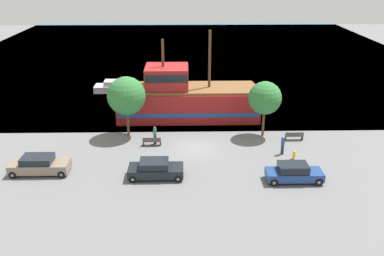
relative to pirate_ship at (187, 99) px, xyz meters
name	(u,v)px	position (x,y,z in m)	size (l,w,h in m)	color
ground_plane	(195,148)	(0.71, -8.38, -2.13)	(160.00, 160.00, 0.00)	slate
water_surface	(189,52)	(0.71, 35.62, -2.13)	(80.00, 80.00, 0.00)	#38667F
pirate_ship	(187,99)	(0.00, 0.00, 0.00)	(16.43, 5.34, 9.48)	#A31E1E
moored_boat_dockside	(230,95)	(5.40, 6.13, -1.54)	(6.85, 2.37, 1.57)	#2D333D
moored_boat_outer	(117,87)	(-9.15, 10.00, -1.56)	(5.84, 2.17, 1.50)	silver
parked_car_curb_front	(294,173)	(8.21, -14.87, -1.40)	(4.36, 1.80, 1.48)	navy
parked_car_curb_mid	(39,165)	(-12.10, -13.06, -1.39)	(4.71, 1.98, 1.49)	#7F705B
parked_car_curb_rear	(155,169)	(-2.64, -13.96, -1.42)	(4.38, 2.00, 1.45)	black
fire_hydrant	(294,154)	(9.25, -10.85, -1.72)	(0.42, 0.25, 0.76)	yellow
bench_promenade_east	(152,141)	(-3.35, -7.74, -1.69)	(1.70, 0.45, 0.85)	#4C4742
bench_promenade_west	(294,136)	(10.25, -6.72, -1.69)	(1.75, 0.45, 0.85)	#4C4742
pedestrian_walking_near	(155,135)	(-3.07, -7.34, -1.24)	(0.32, 0.32, 1.74)	#232838
pedestrian_walking_far	(283,145)	(8.43, -9.86, -1.23)	(0.32, 0.32, 1.77)	#232838
tree_row_east	(126,96)	(-5.83, -5.13, 1.94)	(3.71, 3.71, 5.93)	brown
tree_row_mideast	(265,98)	(7.43, -5.54, 1.76)	(3.20, 3.20, 5.50)	brown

